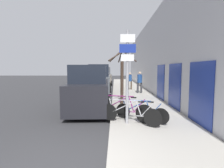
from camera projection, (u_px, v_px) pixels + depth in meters
The scene contains 13 objects.
ground_plane at pixel (101, 94), 14.80m from camera, with size 80.00×80.00×0.00m, color #333335.
sidewalk_curb at pixel (129, 90), 17.54m from camera, with size 3.20×32.00×0.15m.
building_facade at pixel (147, 58), 17.16m from camera, with size 0.23×32.00×6.50m.
signpost at pixel (127, 72), 6.27m from camera, with size 0.58×0.13×3.37m.
bicycle_0 at pixel (130, 113), 6.38m from camera, with size 2.11×1.12×0.90m.
bicycle_1 at pixel (141, 112), 6.68m from camera, with size 1.86×1.16×0.83m.
bicycle_2 at pixel (123, 109), 6.89m from camera, with size 2.16×1.39×0.98m.
parked_car_0 at pixel (90, 90), 9.07m from camera, with size 2.26×4.82×2.34m.
parked_car_1 at pixel (100, 80), 15.37m from camera, with size 2.12×4.84×2.52m.
parked_car_2 at pixel (103, 78), 20.73m from camera, with size 2.10×4.45×2.34m.
pedestrian_near at pixel (130, 80), 16.97m from camera, with size 0.43×0.36×1.64m.
pedestrian_far at pixel (140, 81), 14.44m from camera, with size 0.46×0.39×1.76m.
street_tree at pixel (122, 77), 9.81m from camera, with size 1.63×1.89×3.07m.
Camera 1 is at (1.18, -3.45, 2.16)m, focal length 28.00 mm.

